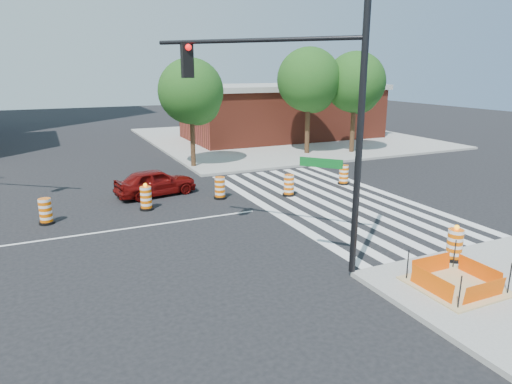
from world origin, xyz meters
TOP-DOWN VIEW (x-y plane):
  - ground at (0.00, 0.00)m, footprint 120.00×120.00m
  - sidewalk_ne at (18.00, 18.00)m, footprint 22.00×22.00m
  - crosswalk_east at (10.95, 0.00)m, footprint 6.75×13.50m
  - lane_centerline at (0.00, 0.00)m, footprint 14.00×0.12m
  - excavation_pit at (9.00, -9.00)m, footprint 2.20×2.20m
  - brick_storefront at (18.00, 18.00)m, footprint 16.50×8.50m
  - red_coupe at (3.83, 4.26)m, footprint 4.07×2.22m
  - signal_pole_se at (5.88, -5.66)m, footprint 4.35×4.87m
  - pit_drum at (10.39, -7.65)m, footprint 0.59×0.59m
  - tree_north_c at (7.38, 9.50)m, footprint 3.86×3.86m
  - tree_north_d at (16.00, 10.45)m, footprint 4.33×4.33m
  - tree_north_e at (19.18, 9.52)m, footprint 4.17×4.17m
  - median_drum_3 at (-1.04, 1.93)m, footprint 0.60×0.60m
  - median_drum_4 at (2.93, 2.13)m, footprint 0.60×0.60m
  - median_drum_5 at (6.44, 2.45)m, footprint 0.60×0.60m
  - median_drum_6 at (9.61, 1.51)m, footprint 0.60×0.60m
  - median_drum_7 at (13.31, 2.26)m, footprint 0.60×0.60m

SIDE VIEW (x-z plane):
  - ground at x=0.00m, z-range 0.00..0.00m
  - lane_centerline at x=0.00m, z-range 0.00..0.01m
  - crosswalk_east at x=10.95m, z-range 0.00..0.01m
  - sidewalk_ne at x=18.00m, z-range 0.00..0.15m
  - excavation_pit at x=9.00m, z-range -0.23..0.67m
  - median_drum_3 at x=-1.04m, z-range -0.03..0.99m
  - median_drum_5 at x=6.44m, z-range -0.03..0.99m
  - median_drum_6 at x=9.61m, z-range -0.03..0.99m
  - median_drum_7 at x=13.31m, z-range -0.03..0.99m
  - median_drum_4 at x=2.93m, z-range -0.10..1.08m
  - pit_drum at x=10.39m, z-range 0.05..1.21m
  - red_coupe at x=3.83m, z-range 0.00..1.31m
  - brick_storefront at x=18.00m, z-range 0.02..4.62m
  - tree_north_c at x=7.38m, z-range 1.12..7.68m
  - tree_north_e at x=19.18m, z-range 1.22..8.31m
  - tree_north_d at x=16.00m, z-range 1.26..8.62m
  - signal_pole_se at x=5.88m, z-range 0.95..9.39m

